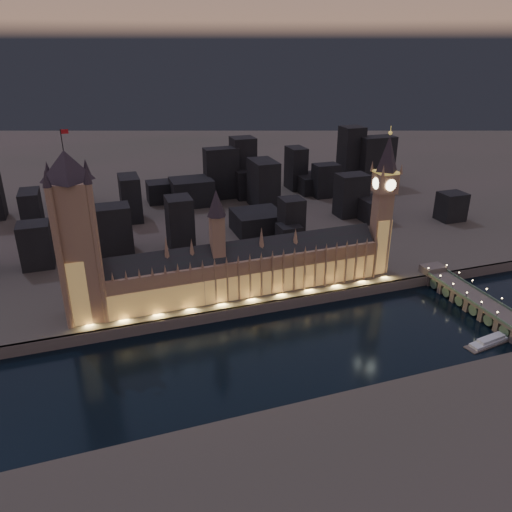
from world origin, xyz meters
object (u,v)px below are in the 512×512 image
object	(u,v)px
river_boat	(490,341)
westminster_bridge	(475,302)
palace_of_westminster	(244,269)
elizabeth_tower	(384,194)
victoria_tower	(76,231)

from	to	relation	value
river_boat	westminster_bridge	bearing A→B (deg)	62.19
palace_of_westminster	westminster_bridge	bearing A→B (deg)	-23.48
elizabeth_tower	westminster_bridge	world-z (taller)	elizabeth_tower
elizabeth_tower	river_boat	bearing A→B (deg)	-78.57
palace_of_westminster	westminster_bridge	xyz separation A→B (m)	(150.14, -65.21, -20.38)
victoria_tower	westminster_bridge	size ratio (longest dim) A/B	1.08
palace_of_westminster	elizabeth_tower	distance (m)	118.11
westminster_bridge	river_boat	size ratio (longest dim) A/B	2.91
westminster_bridge	river_boat	distance (m)	42.88
victoria_tower	river_boat	xyz separation A→B (m)	(238.84, -103.10, -66.92)
elizabeth_tower	river_boat	distance (m)	125.98
palace_of_westminster	elizabeth_tower	xyz separation A→B (m)	(109.40, 0.17, 44.52)
palace_of_westminster	river_boat	distance (m)	167.85
palace_of_westminster	river_boat	world-z (taller)	palace_of_westminster
victoria_tower	elizabeth_tower	xyz separation A→B (m)	(218.00, 0.00, 2.41)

